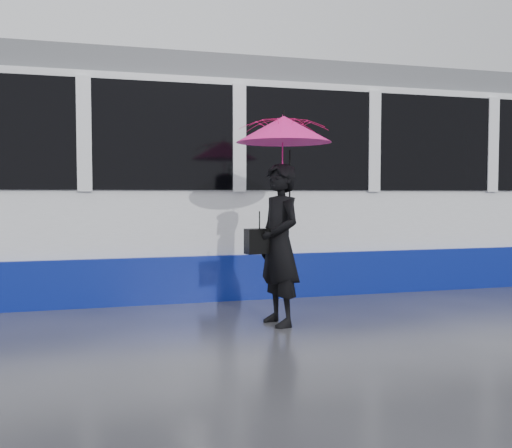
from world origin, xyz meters
name	(u,v)px	position (x,y,z in m)	size (l,w,h in m)	color
ground	(147,327)	(0.00, 0.00, 0.00)	(90.00, 90.00, 0.00)	#2B2B30
rails	(134,289)	(0.00, 2.50, 0.01)	(34.00, 1.51, 0.02)	#3F3D38
tram	(122,181)	(-0.16, 2.50, 1.64)	(26.00, 2.56, 3.35)	white
woman	(279,245)	(1.42, -0.27, 0.89)	(0.65, 0.43, 1.78)	black
umbrella	(284,148)	(1.47, -0.27, 1.95)	(1.24, 1.24, 1.20)	#FE1599
handbag	(259,241)	(1.20, -0.25, 0.93)	(0.34, 0.20, 0.46)	black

